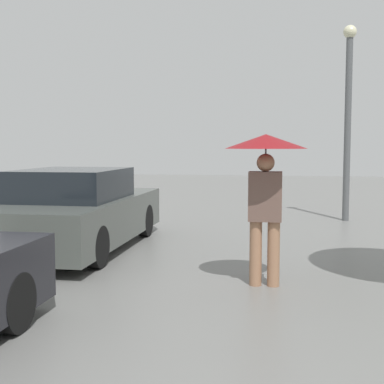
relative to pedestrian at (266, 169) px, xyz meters
The scene contains 3 objects.
pedestrian is the anchor object (origin of this frame).
parked_car_farthest 3.74m from the pedestrian, 149.62° to the left, with size 1.77×4.31×1.34m.
street_lamp 6.38m from the pedestrian, 74.78° to the left, with size 0.30×0.30×4.39m.
Camera 1 is at (0.02, -0.56, 1.72)m, focal length 50.00 mm.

